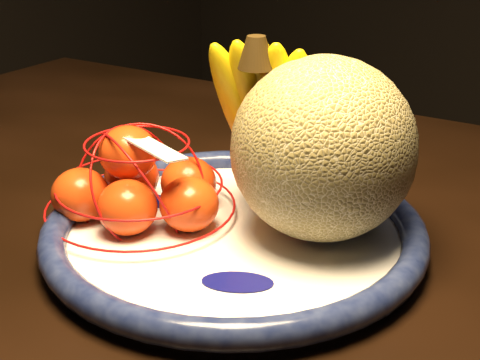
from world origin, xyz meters
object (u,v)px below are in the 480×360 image
Objects in this scene: dining_table at (228,241)px; cantaloupe at (323,149)px; fruit_bowl at (234,231)px; banana_bunch at (267,115)px; mandarin_bag at (141,186)px.

cantaloupe is (0.17, -0.05, 0.18)m from dining_table.
fruit_bowl is at bearing -143.39° from cantaloupe.
banana_bunch reaches higher than cantaloupe.
mandarin_bag reaches higher than fruit_bowl.
dining_table is at bearing 132.41° from fruit_bowl.
dining_table is 0.25m from cantaloupe.
fruit_bowl is 0.13m from banana_bunch.
mandarin_bag is at bearing -99.16° from dining_table.
mandarin_bag is at bearing -149.60° from banana_bunch.
banana_bunch reaches higher than fruit_bowl.
dining_table is at bearing 138.69° from banana_bunch.
cantaloupe is at bearing -31.16° from banana_bunch.
banana_bunch is (-0.01, 0.07, 0.11)m from fruit_bowl.
fruit_bowl is (0.10, -0.10, 0.09)m from dining_table.
cantaloupe is 0.71× the size of mandarin_bag.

